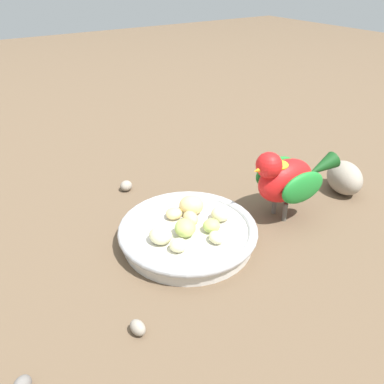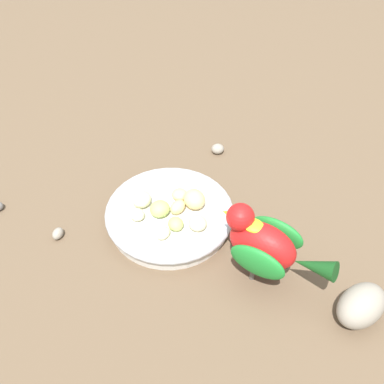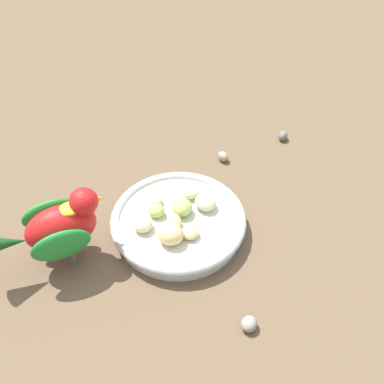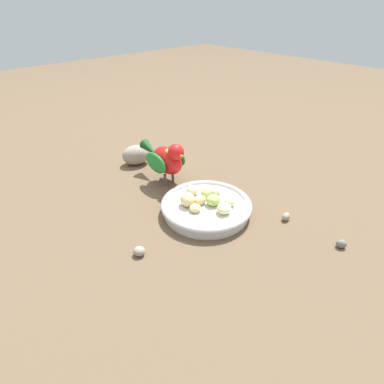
% 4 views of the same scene
% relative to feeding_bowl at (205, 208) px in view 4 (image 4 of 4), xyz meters
% --- Properties ---
extents(ground_plane, '(4.00, 4.00, 0.00)m').
position_rel_feeding_bowl_xyz_m(ground_plane, '(-0.00, -0.01, -0.02)').
color(ground_plane, brown).
extents(feeding_bowl, '(0.21, 0.21, 0.03)m').
position_rel_feeding_bowl_xyz_m(feeding_bowl, '(0.00, 0.00, 0.00)').
color(feeding_bowl, beige).
rests_on(feeding_bowl, ground_plane).
extents(apple_piece_0, '(0.03, 0.02, 0.02)m').
position_rel_feeding_bowl_xyz_m(apple_piece_0, '(-0.05, -0.02, 0.01)').
color(apple_piece_0, beige).
rests_on(apple_piece_0, feeding_bowl).
extents(apple_piece_1, '(0.03, 0.03, 0.02)m').
position_rel_feeding_bowl_xyz_m(apple_piece_1, '(-0.01, -0.05, 0.02)').
color(apple_piece_1, beige).
rests_on(apple_piece_1, feeding_bowl).
extents(apple_piece_2, '(0.05, 0.05, 0.03)m').
position_rel_feeding_bowl_xyz_m(apple_piece_2, '(0.03, -0.03, 0.02)').
color(apple_piece_2, '#E5C67F').
rests_on(apple_piece_2, feeding_bowl).
extents(apple_piece_3, '(0.03, 0.02, 0.02)m').
position_rel_feeding_bowl_xyz_m(apple_piece_3, '(0.00, -0.01, 0.02)').
color(apple_piece_3, '#E5C67F').
rests_on(apple_piece_3, feeding_bowl).
extents(apple_piece_4, '(0.03, 0.03, 0.02)m').
position_rel_feeding_bowl_xyz_m(apple_piece_4, '(-0.03, -0.03, 0.02)').
color(apple_piece_4, '#B2CC66').
rests_on(apple_piece_4, feeding_bowl).
extents(apple_piece_5, '(0.02, 0.03, 0.02)m').
position_rel_feeding_bowl_xyz_m(apple_piece_5, '(-0.04, 0.04, 0.02)').
color(apple_piece_5, beige).
rests_on(apple_piece_5, feeding_bowl).
extents(apple_piece_6, '(0.03, 0.03, 0.02)m').
position_rel_feeding_bowl_xyz_m(apple_piece_6, '(0.03, 0.00, 0.02)').
color(apple_piece_6, '#E5C67F').
rests_on(apple_piece_6, feeding_bowl).
extents(apple_piece_7, '(0.04, 0.04, 0.02)m').
position_rel_feeding_bowl_xyz_m(apple_piece_7, '(-0.02, 0.01, 0.02)').
color(apple_piece_7, '#B2CC66').
rests_on(apple_piece_7, feeding_bowl).
extents(apple_piece_8, '(0.04, 0.04, 0.02)m').
position_rel_feeding_bowl_xyz_m(apple_piece_8, '(-0.01, 0.05, 0.02)').
color(apple_piece_8, beige).
rests_on(apple_piece_8, feeding_bowl).
extents(parrot, '(0.08, 0.18, 0.12)m').
position_rel_feeding_bowl_xyz_m(parrot, '(-0.03, -0.17, 0.05)').
color(parrot, '#59544C').
rests_on(parrot, ground_plane).
extents(rock_large, '(0.09, 0.08, 0.06)m').
position_rel_feeding_bowl_xyz_m(rock_large, '(-0.03, -0.32, 0.01)').
color(rock_large, gray).
rests_on(rock_large, ground_plane).
extents(pebble_0, '(0.02, 0.02, 0.02)m').
position_rel_feeding_bowl_xyz_m(pebble_0, '(-0.12, 0.14, -0.01)').
color(pebble_0, gray).
rests_on(pebble_0, ground_plane).
extents(pebble_1, '(0.03, 0.03, 0.02)m').
position_rel_feeding_bowl_xyz_m(pebble_1, '(-0.12, 0.26, -0.01)').
color(pebble_1, slate).
rests_on(pebble_1, ground_plane).
extents(pebble_2, '(0.03, 0.03, 0.02)m').
position_rel_feeding_bowl_xyz_m(pebble_2, '(0.19, 0.01, -0.01)').
color(pebble_2, gray).
rests_on(pebble_2, ground_plane).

